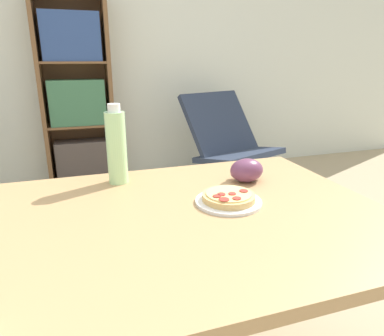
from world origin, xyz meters
name	(u,v)px	position (x,y,z in m)	size (l,w,h in m)	color
wall_back	(98,46)	(0.00, 2.62, 1.30)	(8.00, 0.05, 2.60)	silver
dining_table	(173,242)	(0.01, -0.05, 0.65)	(1.30, 0.91, 0.74)	tan
pizza_on_plate	(229,199)	(0.20, -0.02, 0.76)	(0.21, 0.21, 0.04)	white
grape_bunch	(247,171)	(0.35, 0.15, 0.79)	(0.13, 0.10, 0.09)	#6B3856
drink_bottle	(117,147)	(-0.11, 0.29, 0.88)	(0.07, 0.07, 0.29)	#B7EAA3
lounge_chair_far	(231,160)	(1.07, 1.85, 0.29)	(0.87, 0.95, 0.88)	slate
bookshelf	(77,100)	(-0.23, 2.44, 0.82)	(0.63, 0.31, 1.74)	brown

